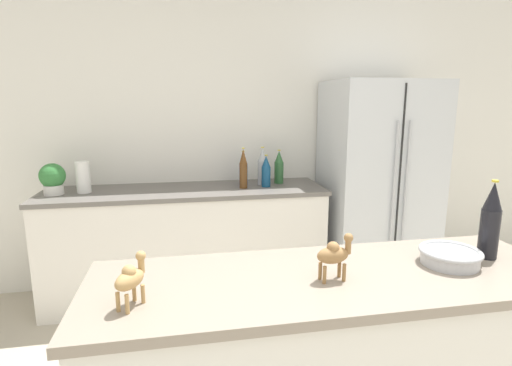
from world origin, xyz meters
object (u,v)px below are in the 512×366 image
back_bottle_3 (262,167)px  camel_figurine (334,254)px  fruit_bowl (450,256)px  back_bottle_4 (243,169)px  camel_figurine_second (131,278)px  back_bottle_2 (266,172)px  paper_towel_roll (83,177)px  back_bottle_1 (279,167)px  wine_bottle (490,221)px  potted_plant (53,178)px  back_bottle_0 (243,169)px  refrigerator (377,186)px

back_bottle_3 → camel_figurine: size_ratio=1.90×
fruit_bowl → back_bottle_4: bearing=104.2°
fruit_bowl → camel_figurine_second: bearing=-174.6°
back_bottle_2 → fruit_bowl: size_ratio=1.14×
paper_towel_roll → back_bottle_1: back_bottle_1 is taller
paper_towel_roll → camel_figurine_second: size_ratio=1.49×
back_bottle_2 → fruit_bowl: back_bottle_2 is taller
paper_towel_roll → fruit_bowl: (1.75, -1.90, -0.02)m
wine_bottle → fruit_bowl: bearing=-169.8°
back_bottle_4 → back_bottle_2: bearing=-34.4°
potted_plant → fruit_bowl: (1.96, -1.87, -0.02)m
back_bottle_0 → refrigerator: bearing=-0.5°
back_bottle_1 → back_bottle_2: 0.18m
back_bottle_0 → camel_figurine: 1.88m
wine_bottle → back_bottle_2: bearing=106.0°
wine_bottle → camel_figurine_second: (-1.36, -0.15, -0.06)m
paper_towel_roll → back_bottle_2: back_bottle_2 is taller
potted_plant → back_bottle_0: 1.44m
back_bottle_3 → back_bottle_4: (-0.16, 0.03, -0.02)m
back_bottle_1 → camel_figurine_second: back_bottle_1 is taller
camel_figurine → camel_figurine_second: size_ratio=1.04×
paper_towel_roll → back_bottle_3: (1.41, 0.05, 0.03)m
back_bottle_4 → camel_figurine_second: bearing=-107.8°
back_bottle_3 → camel_figurine_second: 2.22m
potted_plant → back_bottle_2: 1.63m
fruit_bowl → back_bottle_0: bearing=105.8°
potted_plant → camel_figurine: potted_plant is taller
back_bottle_2 → back_bottle_4: 0.21m
back_bottle_0 → back_bottle_4: back_bottle_0 is taller
back_bottle_2 → camel_figurine_second: 2.14m
back_bottle_1 → back_bottle_3: back_bottle_3 is taller
fruit_bowl → wine_bottle: bearing=10.2°
potted_plant → camel_figurine_second: 2.13m
potted_plant → back_bottle_0: size_ratio=0.72×
refrigerator → camel_figurine_second: refrigerator is taller
wine_bottle → camel_figurine: (-0.69, -0.08, -0.05)m
back_bottle_4 → back_bottle_0: bearing=-98.8°
back_bottle_2 → back_bottle_1: bearing=41.2°
potted_plant → back_bottle_4: back_bottle_4 is taller
wine_bottle → camel_figurine_second: size_ratio=1.97×
back_bottle_1 → back_bottle_4: (-0.31, -0.00, -0.00)m
back_bottle_0 → back_bottle_3: (0.18, 0.11, -0.00)m
back_bottle_4 → camel_figurine: bearing=-89.9°
wine_bottle → fruit_bowl: size_ratio=1.38×
paper_towel_roll → wine_bottle: bearing=-43.8°
back_bottle_2 → wine_bottle: (0.52, -1.82, 0.09)m
back_bottle_1 → fruit_bowl: size_ratio=1.25×
back_bottle_0 → back_bottle_4: bearing=81.2°
potted_plant → back_bottle_2: size_ratio=0.90×
camel_figurine → fruit_bowl: bearing=5.8°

